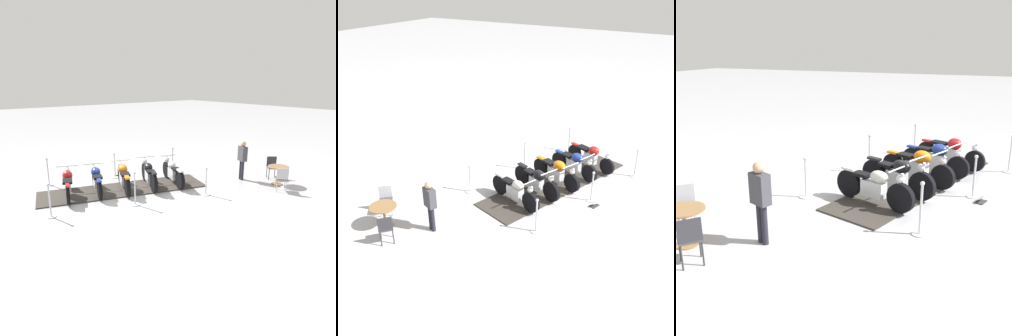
% 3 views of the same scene
% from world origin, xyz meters
% --- Properties ---
extents(ground_plane, '(80.00, 80.00, 0.00)m').
position_xyz_m(ground_plane, '(0.00, 0.00, 0.00)').
color(ground_plane, '#B2B2B7').
extents(display_platform, '(6.42, 3.38, 0.04)m').
position_xyz_m(display_platform, '(0.00, 0.00, 0.02)').
color(display_platform, '#38332D').
rests_on(display_platform, ground_plane).
extents(motorcycle_cream, '(0.92, 2.13, 1.00)m').
position_xyz_m(motorcycle_cream, '(-1.93, 0.56, 0.48)').
color(motorcycle_cream, black).
rests_on(motorcycle_cream, display_platform).
extents(motorcycle_black, '(1.03, 2.11, 1.03)m').
position_xyz_m(motorcycle_black, '(-0.97, 0.26, 0.51)').
color(motorcycle_black, black).
rests_on(motorcycle_black, display_platform).
extents(motorcycle_copper, '(1.07, 2.15, 0.97)m').
position_xyz_m(motorcycle_copper, '(-0.01, -0.03, 0.51)').
color(motorcycle_copper, black).
rests_on(motorcycle_copper, display_platform).
extents(motorcycle_navy, '(0.95, 2.05, 0.95)m').
position_xyz_m(motorcycle_navy, '(0.95, -0.33, 0.52)').
color(motorcycle_navy, black).
rests_on(motorcycle_navy, display_platform).
extents(motorcycle_maroon, '(1.08, 2.16, 0.93)m').
position_xyz_m(motorcycle_maroon, '(1.90, -0.62, 0.52)').
color(motorcycle_maroon, black).
rests_on(motorcycle_maroon, display_platform).
extents(stanchion_right_mid, '(0.31, 0.31, 1.09)m').
position_xyz_m(stanchion_right_mid, '(-0.47, -1.53, 0.38)').
color(stanchion_right_mid, silver).
rests_on(stanchion_right_mid, ground_plane).
extents(stanchion_right_rear, '(0.32, 0.32, 1.11)m').
position_xyz_m(stanchion_right_rear, '(2.06, -2.30, 0.36)').
color(stanchion_right_rear, silver).
rests_on(stanchion_right_rear, ground_plane).
extents(stanchion_left_rear, '(0.29, 0.29, 1.07)m').
position_xyz_m(stanchion_left_rear, '(2.99, 0.76, 0.38)').
color(stanchion_left_rear, silver).
rests_on(stanchion_left_rear, ground_plane).
extents(stanchion_left_mid, '(0.32, 0.32, 1.15)m').
position_xyz_m(stanchion_left_mid, '(0.47, 1.53, 0.39)').
color(stanchion_left_mid, silver).
rests_on(stanchion_left_mid, ground_plane).
extents(stanchion_left_front, '(0.35, 0.35, 1.04)m').
position_xyz_m(stanchion_left_front, '(-2.06, 2.30, 0.31)').
color(stanchion_left_front, silver).
rests_on(stanchion_left_front, ground_plane).
extents(stanchion_right_front, '(0.32, 0.32, 1.13)m').
position_xyz_m(stanchion_right_front, '(-2.99, -0.76, 0.37)').
color(stanchion_right_front, silver).
rests_on(stanchion_right_front, ground_plane).
extents(info_placard, '(0.37, 0.29, 0.19)m').
position_xyz_m(info_placard, '(-0.74, -1.75, 0.06)').
color(info_placard, '#333338').
rests_on(info_placard, ground_plane).
extents(cafe_table, '(0.80, 0.80, 0.74)m').
position_xyz_m(cafe_table, '(-5.13, 3.23, 0.56)').
color(cafe_table, olive).
rests_on(cafe_table, ground_plane).
extents(cafe_chair_near_table, '(0.57, 0.57, 0.91)m').
position_xyz_m(cafe_chair_near_table, '(-4.53, 3.78, 0.53)').
color(cafe_chair_near_table, '#B7B7BC').
rests_on(cafe_chair_near_table, ground_plane).
extents(cafe_chair_across_table, '(0.56, 0.56, 0.91)m').
position_xyz_m(cafe_chair_across_table, '(-5.66, 2.60, 0.54)').
color(cafe_chair_across_table, '#2D2D33').
rests_on(cafe_chair_across_table, ground_plane).
extents(bystander_person, '(0.34, 0.45, 1.63)m').
position_xyz_m(bystander_person, '(-4.50, 1.93, 0.97)').
color(bystander_person, '#23232D').
rests_on(bystander_person, ground_plane).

